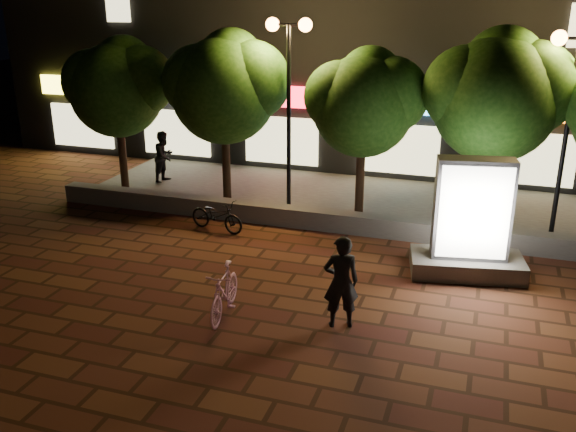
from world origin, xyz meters
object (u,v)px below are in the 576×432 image
at_px(tree_far_left, 119,84).
at_px(street_lamp_left, 289,66).
at_px(rider, 341,282).
at_px(tree_right, 498,92).
at_px(scooter_pink, 224,291).
at_px(tree_left, 226,84).
at_px(street_lamp_right, 574,82).
at_px(pedestrian, 164,156).
at_px(tree_mid, 366,99).
at_px(scooter_parked, 217,215).
at_px(ad_kiosk, 470,229).

xyz_separation_m(tree_far_left, street_lamp_left, (5.45, -0.26, 0.74)).
height_order(tree_far_left, rider, tree_far_left).
bearing_deg(tree_right, street_lamp_left, -177.19).
bearing_deg(scooter_pink, tree_left, 105.88).
height_order(tree_far_left, street_lamp_right, street_lamp_right).
bearing_deg(street_lamp_right, pedestrian, 174.11).
distance_m(tree_right, street_lamp_left, 5.38).
xyz_separation_m(tree_far_left, street_lamp_right, (12.45, -0.26, 0.60)).
bearing_deg(tree_mid, street_lamp_left, -172.69).
relative_size(scooter_pink, rider, 0.93).
height_order(tree_left, tree_mid, tree_left).
height_order(tree_mid, scooter_pink, tree_mid).
xyz_separation_m(tree_far_left, tree_left, (3.50, 0.00, 0.15)).
distance_m(tree_mid, street_lamp_right, 5.00).
relative_size(tree_right, scooter_parked, 3.17).
distance_m(tree_left, tree_right, 7.30).
relative_size(tree_mid, street_lamp_left, 0.87).
xyz_separation_m(tree_left, tree_mid, (4.00, -0.00, -0.23)).
xyz_separation_m(tree_left, pedestrian, (-2.67, 0.93, -2.54)).
distance_m(tree_right, rider, 7.21).
xyz_separation_m(tree_mid, street_lamp_left, (-2.05, -0.26, 0.81)).
bearing_deg(tree_far_left, tree_left, 0.00).
bearing_deg(ad_kiosk, tree_far_left, 163.38).
xyz_separation_m(street_lamp_right, pedestrian, (-11.61, 1.20, -2.99)).
height_order(rider, scooter_parked, rider).
bearing_deg(scooter_pink, tree_far_left, 126.80).
xyz_separation_m(tree_right, ad_kiosk, (-0.27, -3.14, -2.51)).
bearing_deg(ad_kiosk, pedestrian, 157.20).
relative_size(tree_far_left, tree_right, 0.91).
bearing_deg(scooter_parked, scooter_pink, -141.25).
bearing_deg(pedestrian, rider, -127.30).
xyz_separation_m(street_lamp_left, pedestrian, (-4.61, 1.20, -3.12)).
bearing_deg(tree_right, tree_left, -180.00).
distance_m(tree_left, tree_mid, 4.00).
height_order(rider, pedestrian, rider).
bearing_deg(tree_mid, rider, -81.51).
bearing_deg(pedestrian, tree_mid, -91.86).
bearing_deg(street_lamp_right, tree_mid, 176.96).
xyz_separation_m(ad_kiosk, scooter_parked, (-6.33, 0.68, -0.64)).
bearing_deg(tree_left, scooter_parked, -74.05).
xyz_separation_m(street_lamp_right, ad_kiosk, (-1.91, -2.88, -2.84)).
height_order(tree_right, street_lamp_left, street_lamp_left).
bearing_deg(tree_far_left, street_lamp_right, -1.21).
relative_size(street_lamp_left, ad_kiosk, 1.98).
relative_size(tree_far_left, scooter_pink, 2.78).
xyz_separation_m(tree_left, scooter_pink, (2.73, -6.56, -2.94)).
bearing_deg(tree_mid, scooter_pink, -100.88).
bearing_deg(tree_far_left, tree_mid, -0.00).
bearing_deg(scooter_parked, tree_left, 28.37).
relative_size(tree_mid, street_lamp_right, 0.90).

